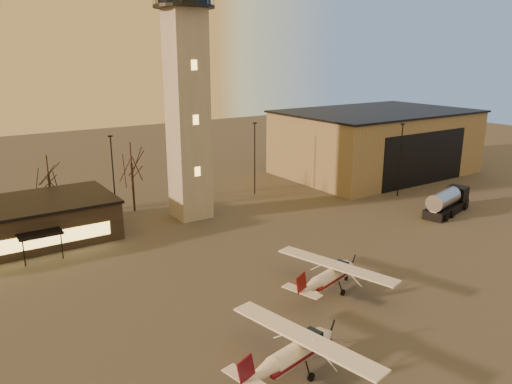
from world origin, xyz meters
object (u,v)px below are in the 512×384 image
(fuel_truck, at_px, (447,204))
(control_tower, at_px, (187,80))
(cessna_front, at_px, (333,278))
(cessna_rear, at_px, (300,354))
(hangar, at_px, (376,142))

(fuel_truck, bearing_deg, control_tower, 134.35)
(cessna_front, xyz_separation_m, cessna_rear, (-9.27, -7.10, 0.02))
(cessna_front, bearing_deg, cessna_rear, -157.86)
(control_tower, height_order, hangar, control_tower)
(cessna_front, bearing_deg, fuel_truck, 1.14)
(hangar, relative_size, cessna_front, 2.75)
(cessna_front, xyz_separation_m, fuel_truck, (25.83, 7.64, 0.20))
(control_tower, relative_size, fuel_truck, 3.68)
(fuel_truck, bearing_deg, cessna_rear, -170.98)
(hangar, bearing_deg, control_tower, -173.69)
(cessna_front, height_order, cessna_rear, cessna_rear)
(hangar, bearing_deg, cessna_rear, -141.34)
(cessna_rear, bearing_deg, cessna_front, 26.21)
(cessna_rear, relative_size, fuel_truck, 1.29)
(cessna_front, bearing_deg, control_tower, 77.04)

